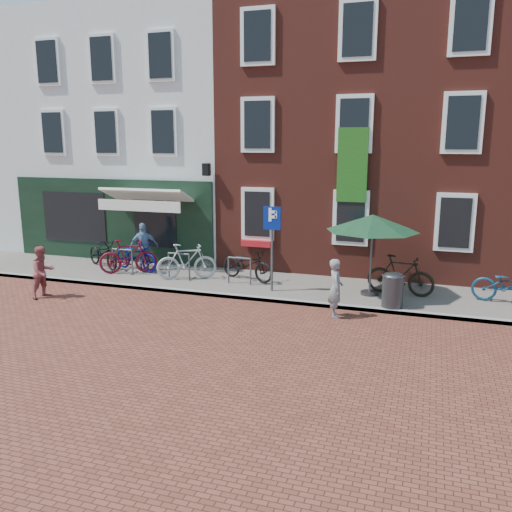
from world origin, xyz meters
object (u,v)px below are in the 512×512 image
(bicycle_1, at_px, (128,256))
(bicycle_5, at_px, (401,275))
(bicycle_4, at_px, (247,264))
(parasol, at_px, (373,220))
(bicycle_3, at_px, (187,262))
(woman, at_px, (336,288))
(cafe_person, at_px, (144,247))
(parking_sign, at_px, (272,233))
(litter_bin, at_px, (393,288))
(bicycle_6, at_px, (510,285))
(bicycle_2, at_px, (136,255))
(bicycle_0, at_px, (103,253))
(boy, at_px, (43,272))

(bicycle_1, xyz_separation_m, bicycle_5, (8.52, 0.24, 0.00))
(bicycle_5, bearing_deg, bicycle_4, 95.95)
(parasol, distance_m, bicycle_3, 5.81)
(woman, relative_size, bicycle_4, 0.78)
(cafe_person, height_order, bicycle_3, cafe_person)
(parking_sign, xyz_separation_m, bicycle_3, (-2.89, 0.46, -1.12))
(litter_bin, bearing_deg, parking_sign, 171.56)
(cafe_person, relative_size, bicycle_6, 0.83)
(woman, distance_m, bicycle_2, 7.46)
(bicycle_1, relative_size, bicycle_4, 0.97)
(parasol, bearing_deg, parking_sign, -169.63)
(bicycle_0, height_order, bicycle_2, same)
(bicycle_4, bearing_deg, parasol, -77.28)
(bicycle_0, distance_m, bicycle_5, 9.77)
(bicycle_3, bearing_deg, bicycle_4, -100.72)
(bicycle_1, relative_size, bicycle_6, 0.97)
(litter_bin, relative_size, bicycle_6, 0.52)
(parasol, height_order, woman, parasol)
(cafe_person, relative_size, bicycle_1, 0.85)
(parasol, height_order, bicycle_6, parasol)
(woman, bearing_deg, cafe_person, 53.90)
(bicycle_3, height_order, bicycle_5, same)
(boy, distance_m, bicycle_1, 3.00)
(cafe_person, xyz_separation_m, bicycle_5, (8.26, -0.34, -0.23))
(parking_sign, relative_size, bicycle_0, 1.27)
(cafe_person, height_order, bicycle_5, cafe_person)
(bicycle_4, xyz_separation_m, bicycle_5, (4.57, -0.17, 0.06))
(parasol, distance_m, woman, 2.51)
(litter_bin, relative_size, parking_sign, 0.41)
(bicycle_4, bearing_deg, boy, 142.82)
(litter_bin, distance_m, boy, 9.55)
(woman, distance_m, bicycle_3, 5.32)
(bicycle_5, bearing_deg, bicycle_1, 99.67)
(bicycle_4, relative_size, bicycle_5, 1.03)
(bicycle_2, bearing_deg, bicycle_5, -73.91)
(parking_sign, xyz_separation_m, parasol, (2.71, 0.50, 0.44))
(bicycle_5, bearing_deg, cafe_person, 95.73)
(woman, relative_size, bicycle_2, 0.78)
(bicycle_1, bearing_deg, bicycle_4, -110.78)
(bicycle_2, xyz_separation_m, bicycle_3, (2.09, -0.52, 0.06))
(bicycle_4, bearing_deg, bicycle_3, 124.18)
(cafe_person, bearing_deg, bicycle_0, -30.95)
(bicycle_5, bearing_deg, litter_bin, -177.03)
(cafe_person, bearing_deg, bicycle_3, 125.57)
(bicycle_1, height_order, bicycle_2, bicycle_1)
(boy, xyz_separation_m, bicycle_6, (12.29, 3.09, -0.13))
(bicycle_1, relative_size, bicycle_5, 1.00)
(bicycle_2, distance_m, bicycle_5, 8.49)
(parking_sign, relative_size, bicycle_3, 1.31)
(litter_bin, bearing_deg, bicycle_0, 171.18)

